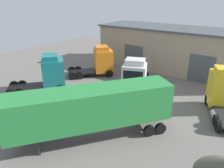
{
  "coord_description": "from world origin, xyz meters",
  "views": [
    {
      "loc": [
        11.29,
        -13.92,
        10.54
      ],
      "look_at": [
        -1.53,
        3.74,
        1.6
      ],
      "focal_mm": 35.0,
      "sensor_mm": 36.0,
      "label": 1
    }
  ],
  "objects": [
    {
      "name": "ground_plane",
      "position": [
        0.0,
        0.0,
        0.0
      ],
      "size": [
        60.0,
        60.0,
        0.0
      ],
      "primitive_type": "plane",
      "color": "slate"
    },
    {
      "name": "oil_drum",
      "position": [
        -5.55,
        2.05,
        0.44
      ],
      "size": [
        0.58,
        0.58,
        0.88
      ],
      "color": "black",
      "rests_on": "ground_plane"
    },
    {
      "name": "traffic_cone",
      "position": [
        4.38,
        3.49,
        0.25
      ],
      "size": [
        0.4,
        0.4,
        0.55
      ],
      "color": "black",
      "rests_on": "ground_plane"
    },
    {
      "name": "tractor_unit_white",
      "position": [
        -0.33,
        6.59,
        1.9
      ],
      "size": [
        4.66,
        6.72,
        4.02
      ],
      "rotation": [
        0.0,
        0.0,
        -1.19
      ],
      "color": "silver",
      "rests_on": "ground_plane"
    },
    {
      "name": "warehouse_building",
      "position": [
        0.0,
        17.57,
        3.09
      ],
      "size": [
        23.13,
        7.65,
        6.17
      ],
      "color": "tan",
      "rests_on": "ground_plane"
    },
    {
      "name": "tractor_unit_teal",
      "position": [
        -8.61,
        1.08,
        2.03
      ],
      "size": [
        6.09,
        6.53,
        4.3
      ],
      "rotation": [
        0.0,
        0.0,
        0.86
      ],
      "color": "#197075",
      "rests_on": "ground_plane"
    },
    {
      "name": "container_trailer_green",
      "position": [
        1.57,
        -3.12,
        2.67
      ],
      "size": [
        9.39,
        11.48,
        4.21
      ],
      "rotation": [
        0.0,
        0.0,
        -2.21
      ],
      "color": "#28843D",
      "rests_on": "ground_plane"
    },
    {
      "name": "tractor_unit_yellow",
      "position": [
        8.78,
        7.7,
        2.04
      ],
      "size": [
        4.75,
        6.63,
        4.32
      ],
      "rotation": [
        0.0,
        0.0,
        1.98
      ],
      "color": "yellow",
      "rests_on": "ground_plane"
    },
    {
      "name": "tractor_unit_orange",
      "position": [
        -7.22,
        8.71,
        1.95
      ],
      "size": [
        5.95,
        6.24,
        4.12
      ],
      "rotation": [
        0.0,
        0.0,
        0.84
      ],
      "color": "orange",
      "rests_on": "ground_plane"
    }
  ]
}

